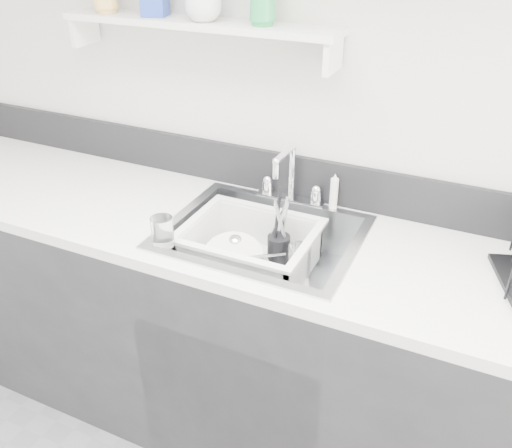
% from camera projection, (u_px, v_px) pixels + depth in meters
% --- Properties ---
extents(room_shell, '(3.50, 3.00, 2.60)m').
position_uv_depth(room_shell, '(34.00, 38.00, 0.78)').
color(room_shell, silver).
rests_on(room_shell, ground).
extents(counter_run, '(3.20, 0.62, 0.92)m').
position_uv_depth(counter_run, '(262.00, 338.00, 2.02)').
color(counter_run, black).
rests_on(counter_run, ground).
extents(backsplash, '(3.20, 0.02, 0.16)m').
position_uv_depth(backsplash, '(296.00, 176.00, 1.98)').
color(backsplash, black).
rests_on(backsplash, counter_run).
extents(sink, '(0.64, 0.52, 0.20)m').
position_uv_depth(sink, '(262.00, 256.00, 1.84)').
color(sink, silver).
rests_on(sink, counter_run).
extents(faucet, '(0.26, 0.18, 0.23)m').
position_uv_depth(faucet, '(290.00, 187.00, 1.95)').
color(faucet, silver).
rests_on(faucet, counter_run).
extents(side_sprayer, '(0.03, 0.03, 0.14)m').
position_uv_depth(side_sprayer, '(334.00, 192.00, 1.90)').
color(side_sprayer, white).
rests_on(side_sprayer, counter_run).
extents(wall_shelf, '(1.00, 0.16, 0.12)m').
position_uv_depth(wall_shelf, '(196.00, 26.00, 1.80)').
color(wall_shelf, silver).
rests_on(wall_shelf, room_shell).
extents(wash_tub, '(0.54, 0.49, 0.17)m').
position_uv_depth(wash_tub, '(250.00, 250.00, 1.85)').
color(wash_tub, white).
rests_on(wash_tub, sink).
extents(plate_stack, '(0.25, 0.25, 0.10)m').
position_uv_depth(plate_stack, '(235.00, 264.00, 1.85)').
color(plate_stack, white).
rests_on(plate_stack, wash_tub).
extents(utensil_cup, '(0.08, 0.08, 0.27)m').
position_uv_depth(utensil_cup, '(279.00, 246.00, 1.89)').
color(utensil_cup, black).
rests_on(utensil_cup, wash_tub).
extents(ladle, '(0.29, 0.25, 0.08)m').
position_uv_depth(ladle, '(245.00, 259.00, 1.86)').
color(ladle, silver).
rests_on(ladle, wash_tub).
extents(tumbler_in_tub, '(0.10, 0.10, 0.11)m').
position_uv_depth(tumbler_in_tub, '(299.00, 260.00, 1.82)').
color(tumbler_in_tub, white).
rests_on(tumbler_in_tub, wash_tub).
extents(tumbler_counter, '(0.09, 0.09, 0.10)m').
position_uv_depth(tumbler_counter, '(162.00, 231.00, 1.70)').
color(tumbler_counter, white).
rests_on(tumbler_counter, counter_run).
extents(bowl_small, '(0.12, 0.12, 0.04)m').
position_uv_depth(bowl_small, '(271.00, 285.00, 1.76)').
color(bowl_small, white).
rests_on(bowl_small, wash_tub).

